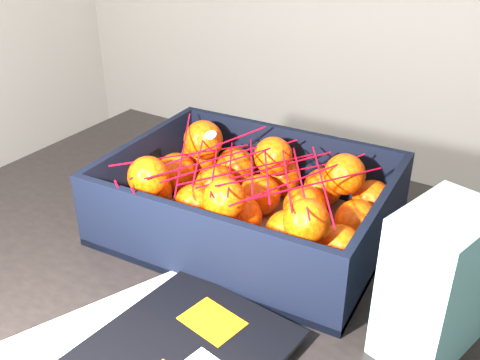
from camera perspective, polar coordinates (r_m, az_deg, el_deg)
The scene contains 6 objects.
table at distance 0.90m, azimuth 1.04°, elevation -14.06°, with size 1.25×0.88×0.75m.
magazine_stack at distance 0.70m, azimuth -9.14°, elevation -17.56°, with size 0.34×0.34×0.02m.
produce_crate at distance 0.90m, azimuth 0.92°, elevation -3.26°, with size 0.43×0.32×0.12m.
clementine_heap at distance 0.89m, azimuth 0.79°, elevation -2.03°, with size 0.41×0.31×0.13m.
mesh_net at distance 0.85m, azimuth 0.39°, elevation 1.29°, with size 0.36×0.29×0.09m.
retail_carton at distance 0.69m, azimuth 19.58°, elevation -10.00°, with size 0.09×0.13×0.19m, color silver.
Camera 1 is at (0.20, -0.35, 1.26)m, focal length 41.35 mm.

